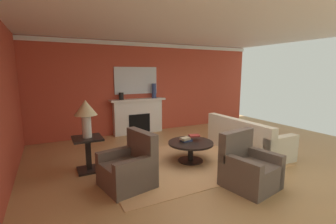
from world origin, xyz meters
TOP-DOWN VIEW (x-y plane):
  - ground_plane at (0.00, 0.00)m, footprint 9.68×9.68m
  - wall_fireplace at (0.00, 3.35)m, footprint 8.05×0.12m
  - ceiling_panel at (0.00, 0.30)m, footprint 8.05×7.17m
  - crown_moulding at (0.00, 3.27)m, footprint 8.05×0.08m
  - area_rug at (-0.31, 0.26)m, footprint 3.79×2.49m
  - fireplace at (-0.50, 3.14)m, footprint 1.80×0.35m
  - mantel_mirror at (-0.50, 3.26)m, footprint 1.42×0.04m
  - sofa at (1.31, 0.20)m, footprint 0.91×2.10m
  - armchair_near_window at (-1.89, -0.21)m, footprint 0.95×0.95m
  - armchair_facing_fireplace at (-0.03, -1.18)m, footprint 0.93×0.93m
  - coffee_table at (-0.31, 0.26)m, footprint 1.00×1.00m
  - side_table at (-2.42, 0.78)m, footprint 0.56×0.56m
  - table_lamp at (-2.42, 0.78)m, footprint 0.44×0.44m
  - vase_mantel_left at (-1.05, 3.09)m, footprint 0.15×0.15m
  - vase_mantel_right at (0.05, 3.09)m, footprint 0.15×0.15m
  - book_red_cover at (-0.36, 0.37)m, footprint 0.24×0.18m
  - book_art_folio at (-0.41, 0.34)m, footprint 0.23×0.19m
  - book_small_novel at (-0.17, 0.33)m, footprint 0.27×0.22m

SIDE VIEW (x-z plane):
  - ground_plane at x=0.00m, z-range 0.00..0.00m
  - area_rug at x=-0.31m, z-range 0.00..0.01m
  - sofa at x=1.31m, z-range -0.13..0.72m
  - armchair_near_window at x=-1.89m, z-range -0.17..0.78m
  - armchair_facing_fireplace at x=-0.03m, z-range -0.17..0.78m
  - coffee_table at x=-0.31m, z-range 0.11..0.56m
  - side_table at x=-2.42m, z-range 0.05..0.75m
  - book_red_cover at x=-0.36m, z-range 0.45..0.49m
  - book_art_folio at x=-0.41m, z-range 0.49..0.54m
  - fireplace at x=-0.50m, z-range -0.03..1.11m
  - book_small_novel at x=-0.17m, z-range 0.54..0.58m
  - table_lamp at x=-2.42m, z-range 0.85..1.60m
  - vase_mantel_left at x=-1.05m, z-range 1.13..1.36m
  - vase_mantel_right at x=0.05m, z-range 1.13..1.61m
  - wall_fireplace at x=0.00m, z-range 0.00..2.92m
  - mantel_mirror at x=-0.50m, z-range 1.28..2.14m
  - crown_moulding at x=0.00m, z-range 2.78..2.90m
  - ceiling_panel at x=0.00m, z-range 2.92..2.98m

